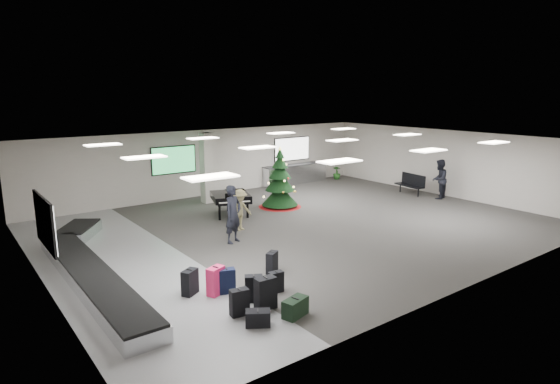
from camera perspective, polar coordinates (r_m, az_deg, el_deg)
ground at (r=17.88m, az=2.70°, el=-4.14°), size 18.00×18.00×0.00m
room_envelope at (r=17.65m, az=0.43°, el=3.42°), size 18.02×14.02×3.21m
baggage_carousel at (r=14.32m, az=-22.34°, el=-8.40°), size 2.28×9.71×0.43m
service_counter at (r=25.86m, az=1.89°, el=2.23°), size 4.05×0.65×1.08m
suitcase_0 at (r=11.23m, az=-1.77°, el=-12.22°), size 0.51×0.31×0.79m
suitcase_1 at (r=11.60m, az=-3.21°, el=-11.67°), size 0.49×0.41×0.69m
pink_suitcase at (r=12.05m, az=-7.83°, el=-10.69°), size 0.53×0.41×0.74m
suitcase_3 at (r=13.32m, az=-0.98°, el=-8.56°), size 0.46×0.40×0.63m
navy_suitcase at (r=12.12m, az=-6.51°, el=-10.72°), size 0.48×0.37×0.66m
suitcase_5 at (r=10.97m, az=-4.98°, el=-13.26°), size 0.45×0.30×0.65m
green_duffel at (r=10.95m, az=1.87°, el=-13.88°), size 0.71×0.48×0.45m
suitcase_7 at (r=12.12m, az=-0.49°, el=-10.90°), size 0.39×0.23×0.56m
suitcase_8 at (r=12.17m, az=-10.92°, el=-10.75°), size 0.51×0.44×0.67m
black_duffel at (r=10.57m, az=-2.71°, el=-15.11°), size 0.62×0.55×0.37m
christmas_tree at (r=20.56m, az=-0.01°, el=0.71°), size 1.90×1.90×2.71m
grand_piano at (r=19.28m, az=-6.04°, el=-0.64°), size 1.98×2.25×1.07m
bench at (r=24.09m, az=15.66°, el=1.09°), size 0.79×1.65×1.01m
traveler_a at (r=15.77m, az=-5.74°, el=-2.70°), size 0.84×0.70×1.97m
traveler_b at (r=17.18m, az=-4.92°, el=-2.19°), size 1.05×0.67×1.54m
traveler_bench at (r=23.37m, az=18.84°, el=1.48°), size 1.09×0.96×1.88m
potted_plant_left at (r=24.37m, az=0.01°, el=1.39°), size 0.63×0.64×0.91m
potted_plant_right at (r=27.39m, az=6.94°, el=2.36°), size 0.61×0.61×0.77m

